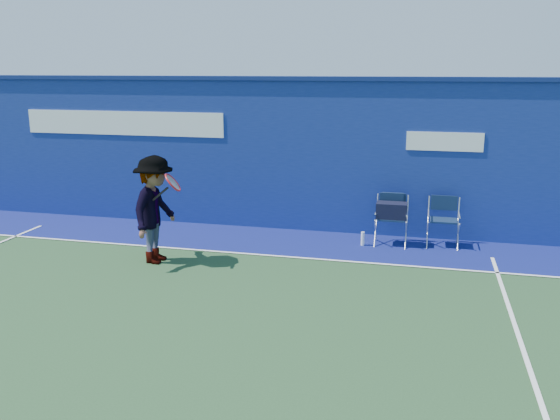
% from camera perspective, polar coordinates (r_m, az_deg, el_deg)
% --- Properties ---
extents(ground, '(80.00, 80.00, 0.00)m').
position_cam_1_polar(ground, '(7.92, -11.89, -10.98)').
color(ground, '#244424').
rests_on(ground, ground).
extents(stadium_wall, '(24.00, 0.50, 3.08)m').
position_cam_1_polar(stadium_wall, '(12.22, -1.76, 5.57)').
color(stadium_wall, navy).
rests_on(stadium_wall, ground).
extents(out_of_bounds_strip, '(24.00, 1.80, 0.01)m').
position_cam_1_polar(out_of_bounds_strip, '(11.51, -3.15, -2.83)').
color(out_of_bounds_strip, navy).
rests_on(out_of_bounds_strip, ground).
extents(court_lines, '(24.00, 12.00, 0.01)m').
position_cam_1_polar(court_lines, '(8.41, -10.13, -9.31)').
color(court_lines, white).
rests_on(court_lines, out_of_bounds_strip).
extents(directors_chair_left, '(0.56, 0.52, 0.95)m').
position_cam_1_polar(directors_chair_left, '(11.25, 10.65, -1.32)').
color(directors_chair_left, silver).
rests_on(directors_chair_left, ground).
extents(directors_chair_right, '(0.55, 0.49, 0.92)m').
position_cam_1_polar(directors_chair_right, '(11.42, 15.39, -1.97)').
color(directors_chair_right, silver).
rests_on(directors_chair_right, ground).
extents(water_bottle, '(0.07, 0.07, 0.26)m').
position_cam_1_polar(water_bottle, '(11.18, 7.97, -2.76)').
color(water_bottle, white).
rests_on(water_bottle, ground).
extents(tennis_player, '(0.92, 1.20, 1.83)m').
position_cam_1_polar(tennis_player, '(10.20, -11.93, 0.04)').
color(tennis_player, '#EA4738').
rests_on(tennis_player, ground).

